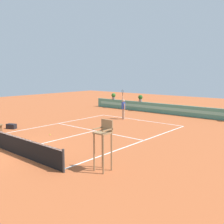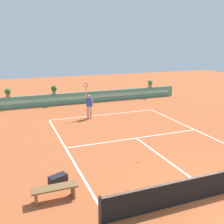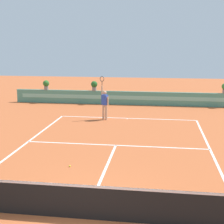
{
  "view_description": "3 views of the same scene",
  "coord_description": "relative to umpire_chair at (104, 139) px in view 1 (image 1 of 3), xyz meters",
  "views": [
    {
      "loc": [
        12.46,
        -6.42,
        4.06
      ],
      "look_at": [
        -0.52,
        8.88,
        1.0
      ],
      "focal_mm": 41.43,
      "sensor_mm": 36.0,
      "label": 1
    },
    {
      "loc": [
        -6.63,
        -6.6,
        5.38
      ],
      "look_at": [
        -0.52,
        8.88,
        1.0
      ],
      "focal_mm": 42.95,
      "sensor_mm": 36.0,
      "label": 2
    },
    {
      "loc": [
        1.84,
        -7.71,
        4.51
      ],
      "look_at": [
        -0.52,
        8.88,
        1.0
      ],
      "focal_mm": 53.1,
      "sensor_mm": 36.0,
      "label": 3
    }
  ],
  "objects": [
    {
      "name": "potted_plant_left",
      "position": [
        -8.43,
        15.13,
        0.07
      ],
      "size": [
        0.48,
        0.48,
        0.72
      ],
      "color": "gray",
      "rests_on": "back_wall_barrier"
    },
    {
      "name": "tennis_ball_near_baseline",
      "position": [
        -6.84,
        2.28,
        -1.31
      ],
      "size": [
        0.07,
        0.07,
        0.07
      ],
      "primitive_type": "sphere",
      "color": "#CCE033",
      "rests_on": "ground"
    },
    {
      "name": "ground_plane",
      "position": [
        -5.49,
        4.74,
        -1.34
      ],
      "size": [
        60.0,
        60.0,
        0.0
      ],
      "primitive_type": "plane",
      "color": "#B2562D"
    },
    {
      "name": "umpire_chair",
      "position": [
        0.0,
        0.0,
        0.0
      ],
      "size": [
        0.6,
        0.6,
        2.14
      ],
      "color": "#99754C",
      "rests_on": "ground"
    },
    {
      "name": "gear_bag",
      "position": [
        -10.63,
        1.66,
        -1.16
      ],
      "size": [
        0.78,
        0.59,
        0.36
      ],
      "primitive_type": "cube",
      "rotation": [
        0.0,
        0.0,
        0.38
      ],
      "color": "black",
      "rests_on": "ground"
    },
    {
      "name": "potted_plant_far_left",
      "position": [
        -12.15,
        15.13,
        0.07
      ],
      "size": [
        0.48,
        0.48,
        0.72
      ],
      "color": "gray",
      "rests_on": "back_wall_barrier"
    },
    {
      "name": "back_wall_barrier",
      "position": [
        -5.49,
        15.12,
        -0.84
      ],
      "size": [
        18.0,
        0.21,
        1.0
      ],
      "color": "#4C8E7A",
      "rests_on": "ground"
    },
    {
      "name": "tennis_player",
      "position": [
        -6.81,
        10.1,
        -0.29
      ],
      "size": [
        0.56,
        0.36,
        2.58
      ],
      "color": "tan",
      "rests_on": "ground"
    },
    {
      "name": "net",
      "position": [
        -5.49,
        -1.26,
        -0.83
      ],
      "size": [
        8.92,
        0.1,
        1.0
      ],
      "color": "#333333",
      "rests_on": "ground"
    },
    {
      "name": "court_lines",
      "position": [
        -5.49,
        5.45,
        -1.34
      ],
      "size": [
        8.32,
        11.94,
        0.01
      ],
      "color": "white",
      "rests_on": "ground"
    }
  ]
}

